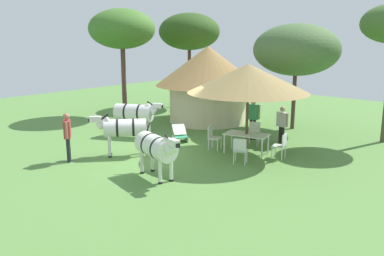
{
  "coord_description": "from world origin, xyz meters",
  "views": [
    {
      "loc": [
        10.2,
        -9.99,
        4.28
      ],
      "look_at": [
        0.74,
        0.78,
        1.0
      ],
      "focal_mm": 38.42,
      "sensor_mm": 36.0,
      "label": 1
    }
  ],
  "objects_px": {
    "thatched_hut": "(208,79)",
    "patio_dining_table": "(246,136)",
    "patio_chair_east_end": "(281,144)",
    "zebra_toward_hut": "(157,147)",
    "striped_lounge_chair": "(180,135)",
    "guest_beside_umbrella": "(282,122)",
    "acacia_tree_left_background": "(296,50)",
    "patio_chair_near_lawn": "(254,132)",
    "guest_behind_table": "(253,115)",
    "zebra_nearest_camera": "(123,128)",
    "acacia_tree_far_lawn": "(189,32)",
    "acacia_tree_behind_hut": "(122,29)",
    "shade_umbrella": "(248,78)",
    "patio_chair_near_hut": "(213,136)",
    "zebra_by_umbrella": "(135,113)",
    "standing_watcher": "(67,133)",
    "patio_chair_west_end": "(240,149)"
  },
  "relations": [
    {
      "from": "patio_chair_near_lawn",
      "to": "zebra_nearest_camera",
      "type": "bearing_deg",
      "value": 37.47
    },
    {
      "from": "zebra_nearest_camera",
      "to": "acacia_tree_behind_hut",
      "type": "relative_size",
      "value": 0.31
    },
    {
      "from": "patio_chair_near_lawn",
      "to": "guest_behind_table",
      "type": "height_order",
      "value": "guest_behind_table"
    },
    {
      "from": "patio_chair_near_lawn",
      "to": "thatched_hut",
      "type": "bearing_deg",
      "value": -48.66
    },
    {
      "from": "patio_chair_near_hut",
      "to": "guest_behind_table",
      "type": "relative_size",
      "value": 0.53
    },
    {
      "from": "guest_behind_table",
      "to": "acacia_tree_far_lawn",
      "type": "distance_m",
      "value": 9.42
    },
    {
      "from": "patio_chair_east_end",
      "to": "zebra_by_umbrella",
      "type": "bearing_deg",
      "value": 89.35
    },
    {
      "from": "zebra_toward_hut",
      "to": "acacia_tree_far_lawn",
      "type": "distance_m",
      "value": 13.54
    },
    {
      "from": "guest_beside_umbrella",
      "to": "zebra_by_umbrella",
      "type": "height_order",
      "value": "guest_beside_umbrella"
    },
    {
      "from": "patio_chair_near_lawn",
      "to": "patio_chair_east_end",
      "type": "bearing_deg",
      "value": 130.15
    },
    {
      "from": "striped_lounge_chair",
      "to": "acacia_tree_behind_hut",
      "type": "bearing_deg",
      "value": -74.53
    },
    {
      "from": "patio_chair_near_hut",
      "to": "acacia_tree_behind_hut",
      "type": "height_order",
      "value": "acacia_tree_behind_hut"
    },
    {
      "from": "patio_chair_west_end",
      "to": "acacia_tree_behind_hut",
      "type": "relative_size",
      "value": 0.16
    },
    {
      "from": "patio_chair_near_hut",
      "to": "patio_chair_west_end",
      "type": "height_order",
      "value": "same"
    },
    {
      "from": "patio_chair_near_hut",
      "to": "guest_beside_umbrella",
      "type": "height_order",
      "value": "guest_beside_umbrella"
    },
    {
      "from": "patio_chair_near_hut",
      "to": "guest_behind_table",
      "type": "height_order",
      "value": "guest_behind_table"
    },
    {
      "from": "thatched_hut",
      "to": "acacia_tree_left_background",
      "type": "relative_size",
      "value": 1.08
    },
    {
      "from": "zebra_by_umbrella",
      "to": "zebra_toward_hut",
      "type": "distance_m",
      "value": 5.46
    },
    {
      "from": "patio_chair_near_lawn",
      "to": "guest_behind_table",
      "type": "distance_m",
      "value": 0.97
    },
    {
      "from": "patio_chair_east_end",
      "to": "zebra_nearest_camera",
      "type": "bearing_deg",
      "value": 116.09
    },
    {
      "from": "patio_chair_east_end",
      "to": "zebra_toward_hut",
      "type": "relative_size",
      "value": 0.42
    },
    {
      "from": "acacia_tree_left_background",
      "to": "acacia_tree_far_lawn",
      "type": "bearing_deg",
      "value": 168.57
    },
    {
      "from": "standing_watcher",
      "to": "striped_lounge_chair",
      "type": "height_order",
      "value": "standing_watcher"
    },
    {
      "from": "patio_dining_table",
      "to": "guest_beside_umbrella",
      "type": "height_order",
      "value": "guest_beside_umbrella"
    },
    {
      "from": "guest_behind_table",
      "to": "acacia_tree_left_background",
      "type": "height_order",
      "value": "acacia_tree_left_background"
    },
    {
      "from": "thatched_hut",
      "to": "standing_watcher",
      "type": "bearing_deg",
      "value": -85.65
    },
    {
      "from": "patio_chair_near_lawn",
      "to": "patio_chair_near_hut",
      "type": "distance_m",
      "value": 1.8
    },
    {
      "from": "thatched_hut",
      "to": "guest_behind_table",
      "type": "bearing_deg",
      "value": -22.86
    },
    {
      "from": "thatched_hut",
      "to": "patio_dining_table",
      "type": "relative_size",
      "value": 3.01
    },
    {
      "from": "zebra_toward_hut",
      "to": "striped_lounge_chair",
      "type": "bearing_deg",
      "value": -132.2
    },
    {
      "from": "thatched_hut",
      "to": "patio_chair_east_end",
      "type": "height_order",
      "value": "thatched_hut"
    },
    {
      "from": "shade_umbrella",
      "to": "guest_beside_umbrella",
      "type": "relative_size",
      "value": 2.76
    },
    {
      "from": "zebra_nearest_camera",
      "to": "patio_dining_table",
      "type": "bearing_deg",
      "value": -94.05
    },
    {
      "from": "zebra_by_umbrella",
      "to": "striped_lounge_chair",
      "type": "bearing_deg",
      "value": 81.01
    },
    {
      "from": "acacia_tree_far_lawn",
      "to": "acacia_tree_behind_hut",
      "type": "bearing_deg",
      "value": -97.27
    },
    {
      "from": "patio_dining_table",
      "to": "patio_chair_east_end",
      "type": "xyz_separation_m",
      "value": [
        1.29,
        0.25,
        -0.14
      ]
    },
    {
      "from": "thatched_hut",
      "to": "zebra_by_umbrella",
      "type": "xyz_separation_m",
      "value": [
        -0.45,
        -4.36,
        -1.13
      ]
    },
    {
      "from": "thatched_hut",
      "to": "patio_chair_east_end",
      "type": "relative_size",
      "value": 5.71
    },
    {
      "from": "striped_lounge_chair",
      "to": "zebra_toward_hut",
      "type": "distance_m",
      "value": 4.49
    },
    {
      "from": "patio_chair_east_end",
      "to": "striped_lounge_chair",
      "type": "distance_m",
      "value": 4.37
    },
    {
      "from": "striped_lounge_chair",
      "to": "zebra_nearest_camera",
      "type": "height_order",
      "value": "zebra_nearest_camera"
    },
    {
      "from": "patio_dining_table",
      "to": "zebra_by_umbrella",
      "type": "xyz_separation_m",
      "value": [
        -5.08,
        -0.92,
        0.36
      ]
    },
    {
      "from": "thatched_hut",
      "to": "patio_chair_east_end",
      "type": "xyz_separation_m",
      "value": [
        5.93,
        -3.19,
        -1.63
      ]
    },
    {
      "from": "guest_beside_umbrella",
      "to": "acacia_tree_left_background",
      "type": "height_order",
      "value": "acacia_tree_left_background"
    },
    {
      "from": "acacia_tree_left_background",
      "to": "acacia_tree_behind_hut",
      "type": "height_order",
      "value": "acacia_tree_behind_hut"
    },
    {
      "from": "zebra_nearest_camera",
      "to": "zebra_by_umbrella",
      "type": "distance_m",
      "value": 2.92
    },
    {
      "from": "patio_chair_near_hut",
      "to": "zebra_by_umbrella",
      "type": "height_order",
      "value": "zebra_by_umbrella"
    },
    {
      "from": "standing_watcher",
      "to": "acacia_tree_left_background",
      "type": "xyz_separation_m",
      "value": [
        3.32,
        9.7,
        2.58
      ]
    },
    {
      "from": "guest_beside_umbrella",
      "to": "zebra_nearest_camera",
      "type": "height_order",
      "value": "guest_beside_umbrella"
    },
    {
      "from": "standing_watcher",
      "to": "acacia_tree_far_lawn",
      "type": "bearing_deg",
      "value": 148.38
    }
  ]
}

